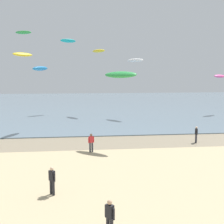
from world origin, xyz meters
The scene contains 14 objects.
wet_sand_strip centered at (0.00, 22.22, 0.00)m, with size 120.00×5.61×0.01m, color gray.
sea centered at (0.00, 60.02, 0.05)m, with size 160.00×70.00×0.10m, color slate.
person_nearest_camera centered at (9.51, 21.08, 0.92)m, with size 0.29×0.56×1.71m.
person_by_waterline centered at (-1.14, 4.94, 0.92)m, with size 0.41×0.45×1.71m.
person_right_flank centered at (-4.08, 9.68, 0.92)m, with size 0.43×0.43×1.71m.
person_trailing_behind centered at (-1.43, 18.74, 0.92)m, with size 0.55×0.32×1.71m.
kite_aloft_1 centered at (-4.41, 46.03, 12.91)m, with size 3.11×0.99×0.50m, color #19B2B7.
kite_aloft_2 centered at (-9.71, 32.97, 12.49)m, with size 2.21×0.71×0.35m, color green.
kite_aloft_5 centered at (-8.52, 25.63, 9.17)m, with size 2.40×0.77×0.38m, color yellow.
kite_aloft_8 centered at (-7.15, 29.01, 7.72)m, with size 2.98×0.95×0.48m, color #2384D1.
kite_aloft_9 centered at (6.33, 38.45, 9.20)m, with size 3.33×1.07×0.53m, color white.
kite_aloft_10 centered at (21.55, 40.52, 6.66)m, with size 3.11×0.99×0.50m, color #E54C99.
kite_aloft_11 centered at (0.79, 42.47, 10.90)m, with size 3.20×1.02×0.51m, color yellow.
kite_aloft_12 centered at (1.51, 20.66, 7.01)m, with size 3.44×1.10×0.55m, color green.
Camera 1 is at (-2.33, -6.74, 7.14)m, focal length 45.84 mm.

